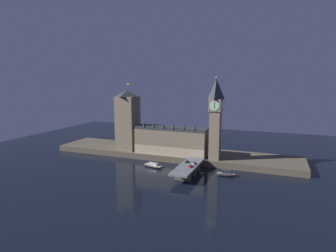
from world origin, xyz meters
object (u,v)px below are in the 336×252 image
victoria_tower (128,120)px  pedestrian_near_rail (175,168)px  car_southbound_lead (191,166)px  street_lamp_far (186,154)px  pedestrian_far_rail (185,160)px  street_lamp_mid (196,160)px  pedestrian_mid_walk (196,164)px  clock_tower (216,116)px  car_northbound_lead (187,162)px  car_southbound_trail (194,163)px  street_lamp_near (173,164)px  boat_downstream (226,174)px  boat_upstream (153,166)px

victoria_tower → pedestrian_near_rail: victoria_tower is taller
car_southbound_lead → street_lamp_far: 20.47m
car_southbound_lead → pedestrian_far_rail: pedestrian_far_rail is taller
street_lamp_mid → pedestrian_mid_walk: bearing=101.0°
pedestrian_near_rail → pedestrian_mid_walk: (11.50, 13.36, 0.06)m
pedestrian_near_rail → pedestrian_mid_walk: bearing=49.3°
street_lamp_far → clock_tower: bearing=40.0°
car_northbound_lead → car_southbound_trail: size_ratio=0.89×
car_southbound_trail → street_lamp_near: (-9.03, -19.55, 3.63)m
pedestrian_near_rail → boat_downstream: pedestrian_near_rail is taller
car_southbound_trail → boat_downstream: (23.52, 1.78, -6.05)m
pedestrian_near_rail → street_lamp_far: bearing=90.9°
victoria_tower → pedestrian_mid_walk: victoria_tower is taller
street_lamp_far → boat_upstream: size_ratio=0.39×
victoria_tower → street_lamp_near: victoria_tower is taller
street_lamp_mid → street_lamp_far: (-12.30, 14.72, -0.05)m
boat_downstream → boat_upstream: bearing=179.5°
pedestrian_far_rail → boat_upstream: pedestrian_far_rail is taller
car_southbound_lead → boat_downstream: car_southbound_lead is taller
pedestrian_far_rail → boat_upstream: (-25.09, -3.53, -6.59)m
clock_tower → car_southbound_lead: 47.63m
car_southbound_lead → street_lamp_far: bearing=116.7°
street_lamp_near → boat_downstream: size_ratio=0.48×
street_lamp_far → pedestrian_far_rail: bearing=-84.4°
car_northbound_lead → street_lamp_far: size_ratio=0.59×
car_southbound_trail → pedestrian_far_rail: 10.41m
street_lamp_mid → street_lamp_far: bearing=129.9°
car_southbound_lead → car_southbound_trail: size_ratio=0.98×
clock_tower → boat_downstream: bearing=-60.4°
pedestrian_mid_walk → boat_downstream: bearing=12.4°
car_northbound_lead → pedestrian_far_rail: size_ratio=2.65×
street_lamp_far → boat_downstream: bearing=-14.0°
pedestrian_near_rail → boat_upstream: size_ratio=0.09×
car_northbound_lead → car_southbound_lead: size_ratio=0.91×
street_lamp_mid → victoria_tower: bearing=154.8°
victoria_tower → pedestrian_near_rail: bearing=-36.5°
car_southbound_trail → street_lamp_near: street_lamp_near is taller
car_southbound_lead → pedestrian_mid_walk: pedestrian_mid_walk is taller
car_southbound_lead → pedestrian_far_rail: size_ratio=2.92×
victoria_tower → street_lamp_near: bearing=-38.6°
boat_downstream → clock_tower: bearing=119.6°
clock_tower → pedestrian_far_rail: (-18.50, -19.95, -31.82)m
victoria_tower → pedestrian_far_rail: (62.81, -24.49, -24.39)m
street_lamp_near → car_southbound_lead: bearing=51.8°
clock_tower → car_southbound_trail: bearing=-111.0°
pedestrian_far_rail → street_lamp_mid: bearing=-41.8°
pedestrian_mid_walk → street_lamp_near: 20.84m
street_lamp_mid → boat_downstream: 23.45m
victoria_tower → car_southbound_trail: bearing=-23.0°
pedestrian_far_rail → street_lamp_far: street_lamp_far is taller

